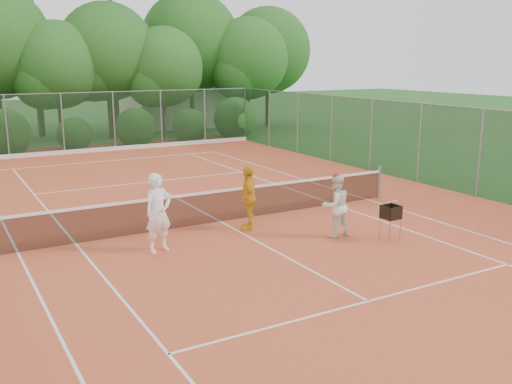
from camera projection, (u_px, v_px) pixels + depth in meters
ground at (221, 223)px, 16.44m from camera, size 120.00×120.00×0.00m
clay_court at (221, 222)px, 16.44m from camera, size 18.00×36.00×0.02m
club_building at (185, 105)px, 40.76m from camera, size 8.00×5.00×3.00m
tennis_net at (221, 205)px, 16.32m from camera, size 11.97×0.10×1.10m
player_white at (158, 213)px, 13.73m from camera, size 0.79×0.60×1.93m
player_center_grp at (336, 205)px, 14.93m from camera, size 0.84×0.66×1.71m
player_yellow at (249, 198)px, 15.55m from camera, size 0.84×1.14×1.79m
ball_hopper at (391, 213)px, 14.61m from camera, size 0.41×0.41×0.93m
stray_ball_a at (108, 169)px, 24.25m from camera, size 0.07×0.07×0.07m
stray_ball_b at (129, 154)px, 28.34m from camera, size 0.07×0.07×0.07m
stray_ball_c at (205, 158)px, 26.98m from camera, size 0.07×0.07×0.07m
court_markings at (221, 222)px, 16.43m from camera, size 11.03×23.83×0.01m
fence_back at (89, 123)px, 28.78m from camera, size 18.07×0.07×3.00m
fence_right at (480, 153)px, 19.19m from camera, size 0.07×33.07×3.00m
tropical_treeline at (87, 51)px, 33.08m from camera, size 32.10×8.49×15.03m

